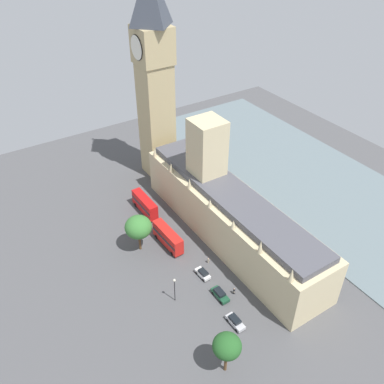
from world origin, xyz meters
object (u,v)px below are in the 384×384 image
(clock_tower, at_px, (154,75))
(double_decker_bus_by_river_gate, at_px, (168,237))
(car_silver_far_end, at_px, (235,321))
(street_lamp_kerbside, at_px, (175,286))
(car_dark_green_near_tower, at_px, (220,294))
(plane_tree_trailing, at_px, (138,227))
(pedestrian_opposite_hall, at_px, (234,291))
(parliament_building, at_px, (227,210))
(plane_tree_leading, at_px, (227,346))
(pedestrian_midblock, at_px, (208,261))
(double_decker_bus_corner, at_px, (145,204))
(car_white_under_trees, at_px, (203,273))

(clock_tower, bearing_deg, double_decker_bus_by_river_gate, 64.72)
(car_silver_far_end, bearing_deg, street_lamp_kerbside, -60.12)
(car_dark_green_near_tower, bearing_deg, plane_tree_trailing, -71.23)
(pedestrian_opposite_hall, bearing_deg, car_silver_far_end, 86.85)
(parliament_building, height_order, car_dark_green_near_tower, parliament_building)
(double_decker_bus_by_river_gate, distance_m, car_silver_far_end, 27.64)
(clock_tower, xyz_separation_m, pedestrian_opposite_hall, (10.16, 52.13, -30.22))
(car_dark_green_near_tower, height_order, plane_tree_leading, plane_tree_leading)
(pedestrian_midblock, bearing_deg, car_dark_green_near_tower, -0.17)
(double_decker_bus_corner, distance_m, plane_tree_trailing, 15.23)
(clock_tower, bearing_deg, pedestrian_opposite_hall, 78.97)
(plane_tree_leading, height_order, street_lamp_kerbside, plane_tree_leading)
(car_white_under_trees, distance_m, plane_tree_leading, 23.92)
(clock_tower, bearing_deg, parliament_building, 90.08)
(car_dark_green_near_tower, distance_m, plane_tree_leading, 17.94)
(pedestrian_opposite_hall, relative_size, plane_tree_leading, 0.17)
(pedestrian_midblock, height_order, street_lamp_kerbside, street_lamp_kerbside)
(double_decker_bus_corner, relative_size, pedestrian_opposite_hall, 6.58)
(car_white_under_trees, xyz_separation_m, pedestrian_opposite_hall, (-2.95, 7.86, -0.16))
(parliament_building, relative_size, pedestrian_opposite_hall, 36.98)
(double_decker_bus_by_river_gate, distance_m, pedestrian_midblock, 11.73)
(double_decker_bus_corner, bearing_deg, double_decker_bus_by_river_gate, -95.76)
(double_decker_bus_by_river_gate, height_order, plane_tree_trailing, plane_tree_trailing)
(car_white_under_trees, relative_size, plane_tree_leading, 0.44)
(parliament_building, distance_m, plane_tree_leading, 37.66)
(double_decker_bus_by_river_gate, relative_size, car_silver_far_end, 2.31)
(double_decker_bus_corner, distance_m, double_decker_bus_by_river_gate, 14.86)
(parliament_building, bearing_deg, car_silver_far_end, 57.65)
(pedestrian_opposite_hall, bearing_deg, car_dark_green_near_tower, 17.23)
(double_decker_bus_corner, height_order, plane_tree_leading, plane_tree_leading)
(car_dark_green_near_tower, distance_m, street_lamp_kerbside, 10.43)
(car_dark_green_near_tower, height_order, car_silver_far_end, same)
(parliament_building, xyz_separation_m, clock_tower, (0.05, -35.13, 23.24))
(clock_tower, height_order, plane_tree_leading, clock_tower)
(parliament_building, distance_m, street_lamp_kerbside, 25.10)
(plane_tree_trailing, bearing_deg, pedestrian_midblock, 131.56)
(parliament_building, bearing_deg, pedestrian_opposite_hall, 59.02)
(parliament_building, height_order, double_decker_bus_corner, parliament_building)
(pedestrian_opposite_hall, distance_m, plane_tree_trailing, 26.77)
(clock_tower, xyz_separation_m, street_lamp_kerbside, (21.98, 46.75, -26.37))
(parliament_building, xyz_separation_m, car_silver_far_end, (14.87, 23.47, -6.81))
(pedestrian_opposite_hall, distance_m, plane_tree_leading, 19.16)
(clock_tower, height_order, pedestrian_opposite_hall, clock_tower)
(double_decker_bus_corner, xyz_separation_m, car_white_under_trees, (-0.23, 28.06, -1.75))
(clock_tower, bearing_deg, plane_tree_trailing, 53.52)
(plane_tree_trailing, bearing_deg, plane_tree_leading, 88.09)
(clock_tower, height_order, double_decker_bus_corner, clock_tower)
(pedestrian_opposite_hall, bearing_deg, plane_tree_leading, 80.12)
(double_decker_bus_by_river_gate, xyz_separation_m, car_white_under_trees, (-1.53, 13.26, -1.75))
(clock_tower, bearing_deg, car_dark_green_near_tower, 75.43)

